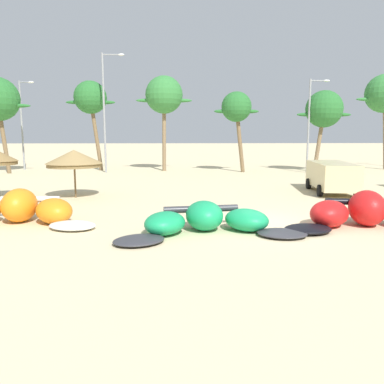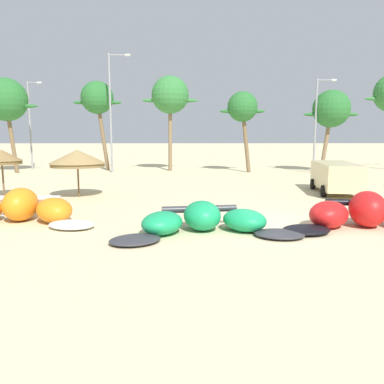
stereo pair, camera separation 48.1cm
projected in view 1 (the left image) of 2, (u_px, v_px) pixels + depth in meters
name	position (u px, v px, depth m)	size (l,w,h in m)	color
ground_plane	(265.00, 223.00, 15.60)	(260.00, 260.00, 0.00)	beige
kite_far_left	(16.00, 211.00, 15.49)	(7.09, 3.31, 1.38)	white
kite_left	(206.00, 221.00, 14.16)	(7.06, 3.71, 1.10)	#333338
kite_left_of_center	(370.00, 214.00, 14.83)	(7.04, 3.76, 1.40)	black
beach_umbrella_middle	(74.00, 158.00, 21.61)	(3.14, 3.14, 2.69)	brown
parked_car_second	(331.00, 175.00, 23.74)	(2.77, 5.31, 1.84)	beige
palm_left	(91.00, 98.00, 37.19)	(4.72, 3.15, 8.60)	brown
palm_left_of_gap	(164.00, 96.00, 36.63)	(5.31, 3.54, 8.99)	#7F6647
palm_center_left	(237.00, 108.00, 35.63)	(4.16, 2.77, 7.41)	brown
palm_center_right	(324.00, 110.00, 35.74)	(5.10, 3.40, 7.53)	#7F6647
lamppost_west	(23.00, 121.00, 38.18)	(1.51, 0.24, 8.69)	gray
lamppost_west_center	(106.00, 107.00, 35.20)	(2.06, 0.24, 10.71)	gray
lamppost_east_center	(311.00, 121.00, 35.29)	(1.84, 0.24, 8.44)	gray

